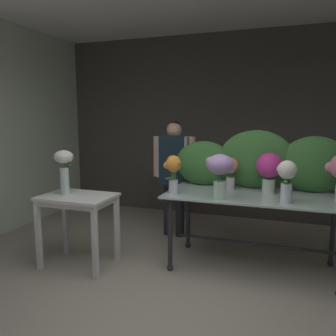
# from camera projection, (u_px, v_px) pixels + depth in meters

# --- Properties ---
(ground_plane) EXTENTS (7.61, 7.61, 0.00)m
(ground_plane) POSITION_uv_depth(u_px,v_px,m) (207.00, 253.00, 4.10)
(ground_plane) COLOR #9E9384
(wall_back) EXTENTS (5.86, 0.12, 2.95)m
(wall_back) POSITION_uv_depth(u_px,v_px,m) (232.00, 127.00, 5.47)
(wall_back) COLOR #4C4742
(wall_back) RESTS_ON ground
(wall_left) EXTENTS (0.12, 3.52, 2.95)m
(wall_left) POSITION_uv_depth(u_px,v_px,m) (8.00, 128.00, 4.84)
(wall_left) COLOR silver
(wall_left) RESTS_ON ground
(display_table_glass) EXTENTS (1.84, 0.88, 0.83)m
(display_table_glass) POSITION_uv_depth(u_px,v_px,m) (254.00, 206.00, 3.60)
(display_table_glass) COLOR #ACC0BC
(display_table_glass) RESTS_ON ground
(side_table_white) EXTENTS (0.77, 0.55, 0.79)m
(side_table_white) POSITION_uv_depth(u_px,v_px,m) (78.00, 205.00, 3.69)
(side_table_white) COLOR white
(side_table_white) RESTS_ON ground
(florist) EXTENTS (0.59, 0.24, 1.57)m
(florist) POSITION_uv_depth(u_px,v_px,m) (174.00, 166.00, 4.59)
(florist) COLOR #232328
(florist) RESTS_ON ground
(foliage_backdrop) EXTENTS (1.92, 0.26, 0.67)m
(foliage_backdrop) POSITION_uv_depth(u_px,v_px,m) (261.00, 162.00, 3.82)
(foliage_backdrop) COLOR #387033
(foliage_backdrop) RESTS_ON display_table_glass
(vase_lilac_lilies) EXTENTS (0.28, 0.27, 0.45)m
(vase_lilac_lilies) POSITION_uv_depth(u_px,v_px,m) (220.00, 170.00, 3.33)
(vase_lilac_lilies) COLOR silver
(vase_lilac_lilies) RESTS_ON display_table_glass
(vase_ivory_anemones) EXTENTS (0.19, 0.17, 0.41)m
(vase_ivory_anemones) POSITION_uv_depth(u_px,v_px,m) (287.00, 178.00, 3.20)
(vase_ivory_anemones) COLOR silver
(vase_ivory_anemones) RESTS_ON display_table_glass
(vase_coral_dahlias) EXTENTS (0.17, 0.16, 0.37)m
(vase_coral_dahlias) POSITION_uv_depth(u_px,v_px,m) (230.00, 170.00, 3.78)
(vase_coral_dahlias) COLOR silver
(vase_coral_dahlias) RESTS_ON display_table_glass
(vase_magenta_freesia) EXTENTS (0.27, 0.27, 0.44)m
(vase_magenta_freesia) POSITION_uv_depth(u_px,v_px,m) (269.00, 169.00, 3.61)
(vase_magenta_freesia) COLOR silver
(vase_magenta_freesia) RESTS_ON display_table_glass
(vase_sunset_peonies) EXTENTS (0.20, 0.17, 0.41)m
(vase_sunset_peonies) POSITION_uv_depth(u_px,v_px,m) (173.00, 171.00, 3.60)
(vase_sunset_peonies) COLOR silver
(vase_sunset_peonies) RESTS_ON display_table_glass
(vase_white_roses_tall) EXTENTS (0.22, 0.21, 0.49)m
(vase_white_roses_tall) POSITION_uv_depth(u_px,v_px,m) (64.00, 166.00, 3.68)
(vase_white_roses_tall) COLOR silver
(vase_white_roses_tall) RESTS_ON side_table_white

